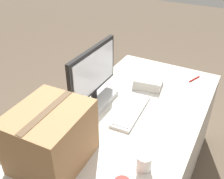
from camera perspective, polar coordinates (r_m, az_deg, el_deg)
office_desk at (r=2.04m, az=3.57°, el=-14.01°), size 1.80×0.90×0.72m
monitor at (r=1.85m, az=-4.03°, el=1.86°), size 0.55×0.22×0.43m
keyboard at (r=1.84m, az=4.10°, el=-4.63°), size 0.44×0.17×0.03m
desk_phone at (r=2.13m, az=7.81°, el=1.39°), size 0.23×0.25×0.08m
paper_cup_right at (r=1.46m, az=7.01°, el=-15.40°), size 0.09×0.09×0.09m
spoon at (r=2.00m, az=15.01°, el=-2.76°), size 0.13×0.07×0.00m
cardboard_box at (r=1.44m, az=-13.15°, el=-10.02°), size 0.42×0.37×0.34m
pen_marker at (r=2.33m, az=17.50°, el=2.22°), size 0.13×0.06×0.01m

